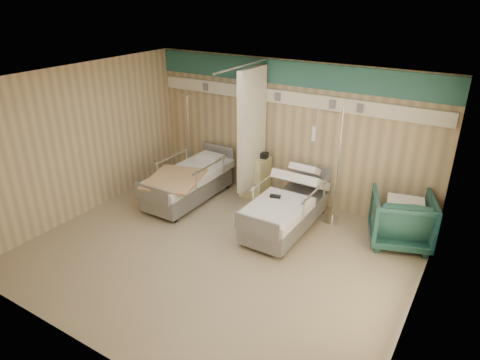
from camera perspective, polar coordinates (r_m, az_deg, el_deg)
name	(u,v)px	position (r m, az deg, el deg)	size (l,w,h in m)	color
ground	(218,253)	(7.18, -3.01, -9.67)	(6.00, 5.00, 0.00)	gray
room_walls	(223,142)	(6.54, -2.32, 5.15)	(6.04, 5.04, 2.82)	tan
bed_right	(286,213)	(7.72, 6.13, -4.41)	(1.00, 2.16, 0.63)	white
bed_left	(189,186)	(8.77, -6.87, -0.77)	(1.00, 2.16, 0.63)	white
bedside_cabinet	(255,177)	(8.87, 2.05, 0.46)	(0.50, 0.48, 0.85)	#DBD289
visitor_armchair	(401,219)	(7.70, 20.69, -4.90)	(0.97, 1.00, 0.91)	#1D4A44
waffle_blanket	(408,193)	(7.49, 21.44, -1.67)	(0.59, 0.52, 0.07)	silver
iv_stand_right	(334,200)	(8.04, 12.45, -2.57)	(0.39, 0.39, 2.19)	silver
iv_stand_left	(191,164)	(9.65, -6.60, 2.19)	(0.35, 0.35, 1.96)	silver
call_remote	(275,196)	(7.55, 4.72, -2.18)	(0.19, 0.09, 0.04)	black
tan_blanket	(174,179)	(8.29, -8.75, 0.13)	(0.95, 1.20, 0.04)	tan
toiletry_bag	(263,155)	(8.67, 3.03, 3.33)	(0.21, 0.14, 0.12)	black
white_cup	(257,152)	(8.80, 2.26, 3.76)	(0.10, 0.10, 0.15)	white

